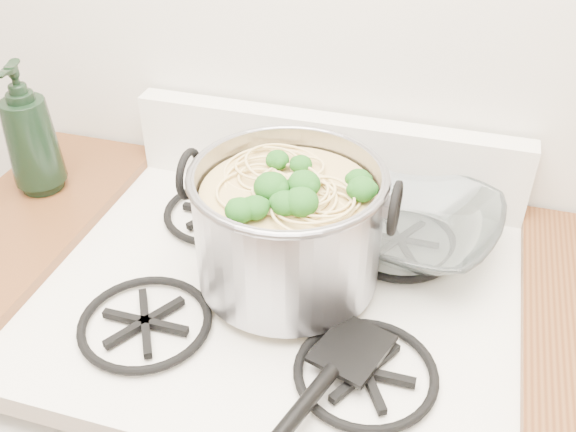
{
  "coord_description": "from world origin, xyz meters",
  "views": [
    {
      "loc": [
        0.24,
        0.51,
        1.62
      ],
      "look_at": [
        0.01,
        1.27,
        1.04
      ],
      "focal_mm": 40.0,
      "sensor_mm": 36.0,
      "label": 1
    }
  ],
  "objects_px": {
    "stock_pot": "(288,226)",
    "spatula": "(352,345)",
    "bottle": "(29,129)",
    "glass_bowl": "(411,234)"
  },
  "relations": [
    {
      "from": "stock_pot",
      "to": "bottle",
      "type": "xyz_separation_m",
      "value": [
        -0.54,
        0.11,
        0.03
      ]
    },
    {
      "from": "stock_pot",
      "to": "spatula",
      "type": "height_order",
      "value": "stock_pot"
    },
    {
      "from": "glass_bowl",
      "to": "bottle",
      "type": "height_order",
      "value": "bottle"
    },
    {
      "from": "stock_pot",
      "to": "glass_bowl",
      "type": "distance_m",
      "value": 0.24
    },
    {
      "from": "bottle",
      "to": "glass_bowl",
      "type": "bearing_deg",
      "value": -12.76
    },
    {
      "from": "stock_pot",
      "to": "bottle",
      "type": "height_order",
      "value": "bottle"
    },
    {
      "from": "stock_pot",
      "to": "spatula",
      "type": "bearing_deg",
      "value": -44.81
    },
    {
      "from": "stock_pot",
      "to": "spatula",
      "type": "distance_m",
      "value": 0.21
    },
    {
      "from": "glass_bowl",
      "to": "bottle",
      "type": "xyz_separation_m",
      "value": [
        -0.71,
        -0.03,
        0.11
      ]
    },
    {
      "from": "glass_bowl",
      "to": "spatula",
      "type": "bearing_deg",
      "value": -99.19
    }
  ]
}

